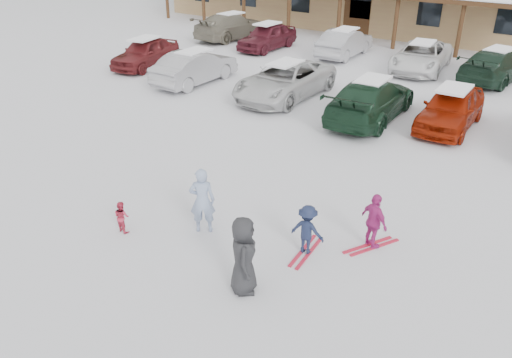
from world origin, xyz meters
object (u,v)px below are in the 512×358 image
Objects in this scene: toddler_red at (122,217)px; parked_car_0 at (145,53)px; bystander_dark at (243,256)px; parked_car_11 at (497,65)px; child_navy at (307,230)px; child_magenta at (374,222)px; parked_car_7 at (231,26)px; parked_car_10 at (421,56)px; adult_skier at (202,201)px; parked_car_8 at (267,36)px; parked_car_3 at (371,99)px; parked_car_4 at (451,108)px; parked_car_1 at (195,67)px; parked_car_9 at (345,43)px; parked_car_2 at (285,80)px.

parked_car_0 is at bearing -40.97° from toddler_red.
parked_car_11 is (0.92, 18.85, -0.11)m from bystander_dark.
child_navy is 0.24× the size of parked_car_11.
toddler_red is 5.98m from child_magenta.
child_navy is at bearing -41.80° from parked_car_0.
parked_car_7 is at bearing 1.87° from bystander_dark.
parked_car_10 is (-2.98, 16.80, 0.09)m from child_navy.
adult_skier is 17.44m from parked_car_10.
parked_car_8 is 12.36m from parked_car_11.
parked_car_3 is at bearing -25.91° from bystander_dark.
adult_skier reaches higher than parked_car_4.
parked_car_8 is at bearing -3.65° from bystander_dark.
parked_car_8 is (-11.42, 18.12, -0.12)m from bystander_dark.
parked_car_11 reaches higher than parked_car_4.
parked_car_0 is (-14.38, 11.32, -0.13)m from bystander_dark.
bystander_dark is 14.82m from parked_car_1.
parked_car_8 is 0.86× the size of parked_car_10.
bystander_dark is at bearing 72.38° from child_navy.
parked_car_10 is at bearing -28.04° from bystander_dark.
parked_car_7 is at bearing -90.64° from adult_skier.
parked_car_10 is (7.83, 8.11, -0.05)m from parked_car_1.
parked_car_4 reaches higher than toddler_red.
parked_car_11 is (0.51, 16.99, 0.14)m from child_navy.
parked_car_9 is (-3.27, 19.03, 0.33)m from toddler_red.
bystander_dark reaches higher than parked_car_1.
parked_car_1 reaches higher than parked_car_10.
parked_car_2 is 8.23m from parked_car_10.
parked_car_7 is (-11.17, 19.13, 0.38)m from toddler_red.
parked_car_2 is (-6.32, 9.28, 0.14)m from child_navy.
adult_skier is 0.39× the size of parked_car_4.
parked_car_4 is (4.57, 11.50, 0.33)m from toddler_red.
toddler_red is 0.15× the size of parked_car_2.
child_magenta is at bearing 140.21° from parked_car_7.
child_magenta is at bearing -37.01° from parked_car_0.
child_magenta is 18.02m from parked_car_0.
parked_car_11 is at bearing 4.50° from parked_car_8.
parked_car_11 reaches higher than parked_car_10.
child_magenta is at bearing 102.07° from parked_car_11.
parked_car_2 is at bearing -10.36° from parked_car_0.
parked_car_0 is (-10.67, 11.21, 0.32)m from toddler_red.
parked_car_4 is at bearing -57.16° from child_magenta.
parked_car_2 reaches higher than child_magenta.
parked_car_8 is at bearing -21.31° from child_magenta.
parked_car_7 reaches higher than parked_car_4.
parked_car_3 is at bearing -127.30° from adult_skier.
adult_skier is 0.33× the size of parked_car_10.
parked_car_1 reaches higher than toddler_red.
adult_skier is at bearing 130.36° from parked_car_7.
parked_car_0 is at bearing -11.23° from parked_car_1.
bystander_dark is at bearing -176.13° from toddler_red.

